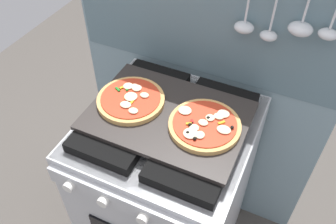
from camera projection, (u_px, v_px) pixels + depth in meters
The scene contains 5 objects.
kitchen_backsplash at pixel (202, 85), 1.52m from camera, with size 1.10×0.09×1.55m.
stove at pixel (168, 190), 1.54m from camera, with size 0.60×0.64×0.90m.
baking_tray at pixel (168, 116), 1.22m from camera, with size 0.54×0.38×0.02m, color #2D2826.
pizza_left at pixel (131, 100), 1.25m from camera, with size 0.24×0.24×0.03m.
pizza_right at pixel (205, 125), 1.16m from camera, with size 0.24×0.24×0.03m.
Camera 1 is at (0.36, -0.78, 1.78)m, focal length 37.88 mm.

